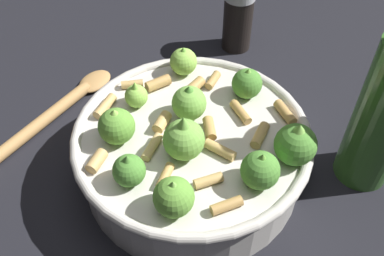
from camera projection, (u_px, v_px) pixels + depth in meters
ground_plane at (192, 171)px, 0.52m from camera, size 2.40×2.40×0.00m
cooking_pan at (193, 148)px, 0.49m from camera, size 0.26×0.26×0.12m
pepper_shaker at (238, 19)px, 0.65m from camera, size 0.05×0.05×0.10m
wooden_spoon at (48, 117)px, 0.57m from camera, size 0.14×0.24×0.02m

